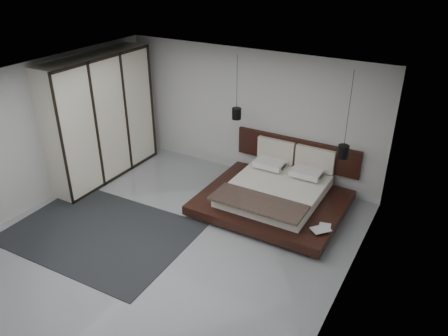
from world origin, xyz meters
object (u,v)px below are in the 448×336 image
Objects in this scene: lattice_screen at (128,103)px; pendant_left at (237,113)px; pendant_right at (343,151)px; rug at (101,233)px; wardrobe at (101,118)px; bed at (275,193)px.

pendant_left is (3.00, -0.12, 0.32)m from lattice_screen.
pendant_right is 4.68m from rug.
lattice_screen is at bearing 177.76° from pendant_left.
wardrobe is 2.70m from rug.
pendant_left is at bearing -2.24° from lattice_screen.
lattice_screen is 5.23m from pendant_right.
lattice_screen is 0.96× the size of bed.
pendant_left is 3.51m from rug.
lattice_screen is at bearing 178.71° from pendant_right.
wardrobe is (-4.98, -1.05, 0.06)m from pendant_right.
pendant_right is (5.23, -0.12, -0.01)m from lattice_screen.
pendant_left is 0.47× the size of wardrobe.
wardrobe is at bearing 129.72° from rug.
rug is at bearing -50.28° from wardrobe.
lattice_screen is 1.19m from wardrobe.
rug is (1.50, -1.80, -1.34)m from wardrobe.
lattice_screen is at bearing 172.53° from bed.
pendant_left and pendant_right have the same top height.
bed is 1.66× the size of pendant_right.
rug is (-3.48, -2.85, -1.28)m from pendant_right.
lattice_screen reaches higher than rug.
bed is 0.99× the size of wardrobe.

